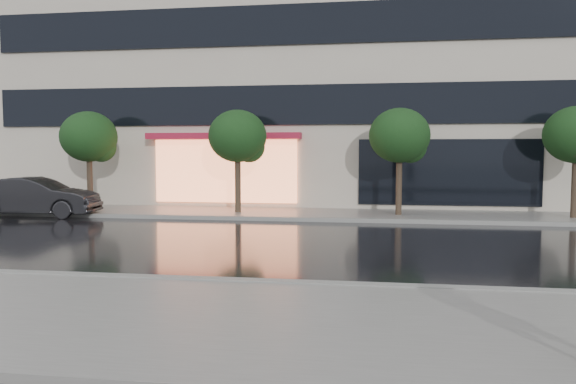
# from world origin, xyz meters

# --- Properties ---
(ground) EXTENTS (120.00, 120.00, 0.00)m
(ground) POSITION_xyz_m (0.00, 0.00, 0.00)
(ground) COLOR black
(ground) RESTS_ON ground
(sidewalk_near) EXTENTS (60.00, 4.50, 0.12)m
(sidewalk_near) POSITION_xyz_m (0.00, -3.25, 0.06)
(sidewalk_near) COLOR slate
(sidewalk_near) RESTS_ON ground
(sidewalk_far) EXTENTS (60.00, 3.50, 0.12)m
(sidewalk_far) POSITION_xyz_m (0.00, 10.25, 0.06)
(sidewalk_far) COLOR slate
(sidewalk_far) RESTS_ON ground
(curb_near) EXTENTS (60.00, 0.25, 0.14)m
(curb_near) POSITION_xyz_m (0.00, -1.00, 0.07)
(curb_near) COLOR gray
(curb_near) RESTS_ON ground
(curb_far) EXTENTS (60.00, 0.25, 0.14)m
(curb_far) POSITION_xyz_m (0.00, 8.50, 0.07)
(curb_far) COLOR gray
(curb_far) RESTS_ON ground
(office_building) EXTENTS (30.00, 12.76, 18.00)m
(office_building) POSITION_xyz_m (-0.00, 17.97, 9.00)
(office_building) COLOR beige
(office_building) RESTS_ON ground
(tree_far_west) EXTENTS (2.20, 2.20, 3.99)m
(tree_far_west) POSITION_xyz_m (-8.94, 10.03, 2.92)
(tree_far_west) COLOR #33261C
(tree_far_west) RESTS_ON ground
(tree_mid_west) EXTENTS (2.20, 2.20, 3.99)m
(tree_mid_west) POSITION_xyz_m (-2.94, 10.03, 2.92)
(tree_mid_west) COLOR #33261C
(tree_mid_west) RESTS_ON ground
(tree_mid_east) EXTENTS (2.20, 2.20, 3.99)m
(tree_mid_east) POSITION_xyz_m (3.06, 10.03, 2.92)
(tree_mid_east) COLOR #33261C
(tree_mid_east) RESTS_ON ground
(parked_car) EXTENTS (4.61, 2.08, 1.47)m
(parked_car) POSITION_xyz_m (-10.23, 8.30, 0.73)
(parked_car) COLOR black
(parked_car) RESTS_ON ground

